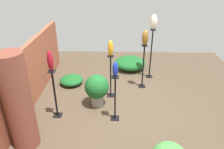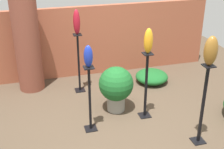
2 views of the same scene
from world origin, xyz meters
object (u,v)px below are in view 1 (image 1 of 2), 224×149
(art_vase_bronze, at_px, (145,38))
(potted_plant_back_center, at_px, (97,88))
(brick_pillar, at_px, (18,103))
(pedestal_ruby, at_px, (55,96))
(pedestal_ivory, at_px, (151,56))
(art_vase_amber, at_px, (111,48))
(pedestal_amber, at_px, (111,78))
(art_vase_ivory, at_px, (154,22))
(pedestal_cobalt, at_px, (115,100))
(art_vase_ruby, at_px, (50,61))
(pedestal_bronze, at_px, (143,68))
(art_vase_cobalt, at_px, (115,69))

(art_vase_bronze, height_order, potted_plant_back_center, art_vase_bronze)
(brick_pillar, relative_size, pedestal_ruby, 1.65)
(pedestal_ivory, height_order, art_vase_amber, art_vase_amber)
(pedestal_amber, distance_m, art_vase_ivory, 2.11)
(pedestal_cobalt, height_order, art_vase_ivory, art_vase_ivory)
(pedestal_ruby, relative_size, art_vase_ruby, 2.51)
(brick_pillar, bearing_deg, pedestal_ivory, -43.17)
(pedestal_bronze, xyz_separation_m, art_vase_ruby, (-1.48, 2.19, 0.85))
(brick_pillar, bearing_deg, potted_plant_back_center, -42.36)
(pedestal_cobalt, relative_size, pedestal_ivory, 0.72)
(pedestal_ivory, relative_size, pedestal_amber, 1.31)
(pedestal_ruby, bearing_deg, pedestal_ivory, -49.49)
(pedestal_amber, bearing_deg, pedestal_ivory, -45.83)
(art_vase_ruby, bearing_deg, pedestal_ruby, 0.00)
(art_vase_cobalt, relative_size, art_vase_amber, 0.82)
(pedestal_bronze, distance_m, art_vase_ivory, 1.39)
(brick_pillar, height_order, potted_plant_back_center, brick_pillar)
(pedestal_bronze, height_order, art_vase_amber, art_vase_amber)
(pedestal_cobalt, bearing_deg, pedestal_ivory, -26.24)
(pedestal_amber, relative_size, art_vase_ruby, 2.48)
(pedestal_ruby, bearing_deg, art_vase_bronze, -55.90)
(potted_plant_back_center, bearing_deg, art_vase_bronze, -52.17)
(art_vase_cobalt, xyz_separation_m, art_vase_amber, (1.02, 0.14, 0.10))
(brick_pillar, relative_size, art_vase_bronze, 4.65)
(brick_pillar, bearing_deg, pedestal_amber, -41.35)
(brick_pillar, xyz_separation_m, art_vase_bronze, (2.43, -2.58, 0.52))
(brick_pillar, distance_m, art_vase_ivory, 4.28)
(brick_pillar, relative_size, pedestal_amber, 1.67)
(pedestal_ivory, xyz_separation_m, art_vase_ivory, (0.00, 0.00, 1.07))
(pedestal_cobalt, height_order, pedestal_amber, pedestal_amber)
(brick_pillar, relative_size, art_vase_ruby, 4.14)
(pedestal_cobalt, bearing_deg, potted_plant_back_center, 39.28)
(art_vase_cobalt, xyz_separation_m, potted_plant_back_center, (0.58, 0.47, -0.82))
(pedestal_ruby, relative_size, pedestal_bronze, 0.93)
(art_vase_ruby, xyz_separation_m, art_vase_bronze, (1.48, -2.19, 0.07))
(brick_pillar, distance_m, art_vase_bronze, 3.58)
(art_vase_amber, relative_size, potted_plant_back_center, 0.50)
(art_vase_cobalt, height_order, art_vase_ruby, art_vase_ruby)
(brick_pillar, distance_m, potted_plant_back_center, 2.02)
(pedestal_ivory, bearing_deg, pedestal_cobalt, 153.76)
(brick_pillar, distance_m, pedestal_amber, 2.55)
(art_vase_ivory, bearing_deg, pedestal_amber, 134.17)
(pedestal_ivory, xyz_separation_m, art_vase_amber, (-1.19, 1.22, 0.68))
(pedestal_ivory, bearing_deg, art_vase_ivory, 0.00)
(pedestal_ruby, bearing_deg, potted_plant_back_center, -61.53)
(pedestal_amber, relative_size, art_vase_amber, 2.83)
(pedestal_amber, relative_size, art_vase_bronze, 2.79)
(art_vase_cobalt, bearing_deg, pedestal_ruby, 86.93)
(pedestal_cobalt, relative_size, art_vase_amber, 2.68)
(art_vase_cobalt, relative_size, art_vase_ivory, 0.78)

